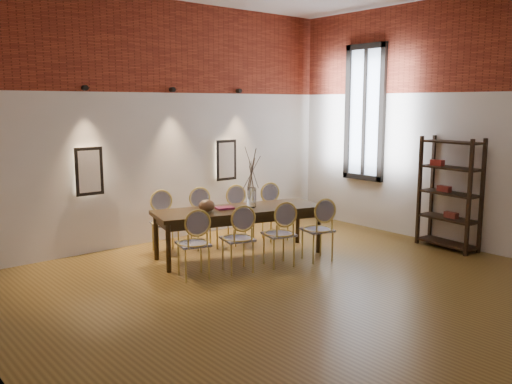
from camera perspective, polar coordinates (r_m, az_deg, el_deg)
floor at (r=6.82m, az=5.47°, el=-10.72°), size 7.00×7.00×0.02m
wall_back at (r=9.26m, az=-10.19°, el=7.16°), size 7.00×0.10×4.00m
wall_right at (r=9.29m, az=21.44°, el=6.68°), size 0.10×7.00×4.00m
brick_band_back at (r=9.25m, az=-10.20°, el=14.92°), size 7.00×0.02×1.50m
brick_band_right at (r=9.27m, az=21.69°, el=14.41°), size 0.02×7.00×1.50m
niche_left at (r=8.66m, az=-17.23°, el=2.11°), size 0.36×0.06×0.66m
niche_right at (r=9.94m, az=-3.25°, el=3.38°), size 0.36×0.06×0.66m
spot_fixture_left at (r=8.57m, az=-17.56°, el=10.40°), size 0.08×0.10×0.08m
spot_fixture_mid at (r=9.25m, az=-8.79°, el=10.61°), size 0.08×0.10×0.08m
spot_fixture_right at (r=10.04m, az=-1.81°, el=10.60°), size 0.08×0.10×0.08m
window_glass at (r=10.33m, az=11.42°, el=8.16°), size 0.02×0.78×2.38m
window_frame at (r=10.32m, az=11.35°, el=8.16°), size 0.08×0.90×2.50m
window_mullion at (r=10.32m, az=11.35°, el=8.16°), size 0.06×0.06×2.40m
dining_table at (r=8.31m, az=-1.77°, el=-4.26°), size 2.71×1.46×0.75m
chair_near_a at (r=7.32m, az=-6.62°, el=-5.41°), size 0.54×0.54×0.94m
chair_near_b at (r=7.54m, az=-1.95°, el=-4.92°), size 0.54×0.54×0.94m
chair_near_c at (r=7.81m, az=2.43°, el=-4.43°), size 0.54×0.54×0.94m
chair_near_d at (r=8.12m, az=6.49°, el=-3.95°), size 0.54×0.54×0.94m
chair_far_a at (r=8.62m, az=-9.54°, el=-3.24°), size 0.54×0.54×0.94m
chair_far_b at (r=8.80m, az=-5.49°, el=-2.88°), size 0.54×0.54×0.94m
chair_far_c at (r=9.03m, az=-1.62°, el=-2.53°), size 0.54×0.54×0.94m
chair_far_d at (r=9.30m, az=2.03°, el=-2.19°), size 0.54×0.54×0.94m
vase at (r=8.28m, az=-0.45°, el=-0.58°), size 0.14×0.14×0.30m
dried_branches at (r=8.22m, az=-0.45°, el=2.51°), size 0.50×0.50×0.70m
bowl at (r=7.97m, az=-5.19°, el=-1.45°), size 0.24×0.24×0.18m
book at (r=8.17m, az=-3.32°, el=-1.70°), size 0.30×0.24×0.03m
shelving_rack at (r=9.21m, az=19.71°, el=-0.13°), size 0.48×1.03×1.80m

